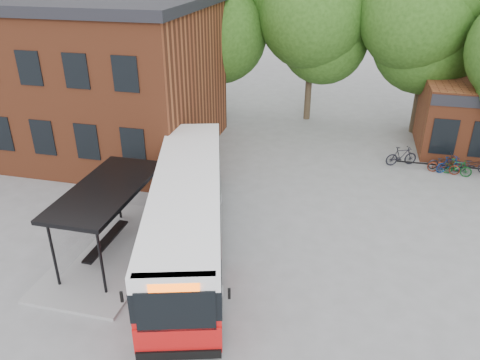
% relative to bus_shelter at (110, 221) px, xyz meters
% --- Properties ---
extents(ground, '(100.00, 100.00, 0.00)m').
position_rel_bus_shelter_xyz_m(ground, '(4.50, 1.00, -1.45)').
color(ground, slate).
extents(station_building, '(18.40, 10.40, 8.50)m').
position_rel_bus_shelter_xyz_m(station_building, '(-8.50, 10.00, 2.80)').
color(station_building, brown).
rests_on(station_building, ground).
extents(bus_shelter, '(3.60, 7.00, 2.90)m').
position_rel_bus_shelter_xyz_m(bus_shelter, '(0.00, 0.00, 0.00)').
color(bus_shelter, black).
rests_on(bus_shelter, ground).
extents(bike_rail, '(5.20, 0.10, 0.38)m').
position_rel_bus_shelter_xyz_m(bike_rail, '(13.78, 11.00, -1.26)').
color(bike_rail, black).
rests_on(bike_rail, ground).
extents(tree_0, '(7.92, 7.92, 11.00)m').
position_rel_bus_shelter_xyz_m(tree_0, '(-1.50, 17.00, 4.05)').
color(tree_0, '#1F4311').
rests_on(tree_0, ground).
extents(tree_1, '(7.92, 7.92, 10.40)m').
position_rel_bus_shelter_xyz_m(tree_1, '(5.50, 18.00, 3.75)').
color(tree_1, '#1F4311').
rests_on(tree_1, ground).
extents(tree_2, '(7.92, 7.92, 11.00)m').
position_rel_bus_shelter_xyz_m(tree_2, '(12.50, 17.00, 4.05)').
color(tree_2, '#1F4311').
rests_on(tree_2, ground).
extents(city_bus, '(5.85, 12.30, 3.07)m').
position_rel_bus_shelter_xyz_m(city_bus, '(2.73, 1.14, 0.08)').
color(city_bus, '#B50F0F').
rests_on(city_bus, ground).
extents(bicycle_1, '(1.84, 1.15, 1.07)m').
position_rel_bus_shelter_xyz_m(bicycle_1, '(11.41, 11.32, -0.92)').
color(bicycle_1, black).
rests_on(bicycle_1, ground).
extents(bicycle_2, '(1.70, 0.97, 0.85)m').
position_rel_bus_shelter_xyz_m(bicycle_2, '(13.58, 11.35, -1.03)').
color(bicycle_2, black).
rests_on(bicycle_2, ground).
extents(bicycle_3, '(1.58, 1.04, 0.92)m').
position_rel_bus_shelter_xyz_m(bicycle_3, '(13.85, 10.93, -0.99)').
color(bicycle_3, '#082154').
rests_on(bicycle_3, ground).
extents(bicycle_4, '(1.69, 0.78, 0.85)m').
position_rel_bus_shelter_xyz_m(bicycle_4, '(13.54, 10.76, -1.02)').
color(bicycle_4, '#531E11').
rests_on(bicycle_4, ground).
extents(bicycle_5, '(1.56, 0.81, 0.90)m').
position_rel_bus_shelter_xyz_m(bicycle_5, '(14.16, 10.65, -1.00)').
color(bicycle_5, '#0D3D17').
rests_on(bicycle_5, ground).
extents(bicycle_6, '(1.83, 0.83, 0.93)m').
position_rel_bus_shelter_xyz_m(bicycle_6, '(15.02, 11.20, -0.98)').
color(bicycle_6, black).
rests_on(bicycle_6, ground).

